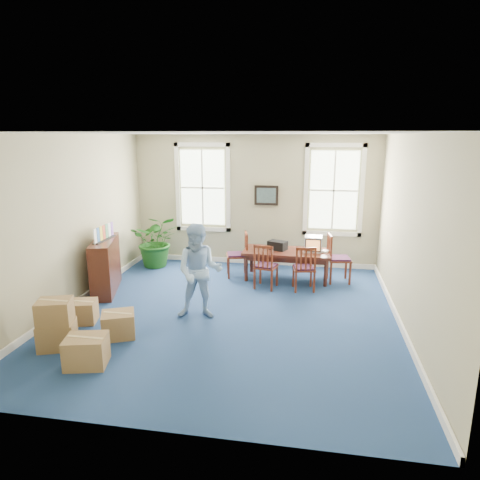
% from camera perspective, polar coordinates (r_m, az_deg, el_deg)
% --- Properties ---
extents(floor, '(6.50, 6.50, 0.00)m').
position_cam_1_polar(floor, '(7.91, -1.48, -9.84)').
color(floor, navy).
rests_on(floor, ground).
extents(ceiling, '(6.50, 6.50, 0.00)m').
position_cam_1_polar(ceiling, '(7.25, -1.64, 14.04)').
color(ceiling, white).
rests_on(ceiling, ground).
extents(wall_back, '(6.50, 0.00, 6.50)m').
position_cam_1_polar(wall_back, '(10.57, 1.92, 5.24)').
color(wall_back, tan).
rests_on(wall_back, ground).
extents(wall_front, '(6.50, 0.00, 6.50)m').
position_cam_1_polar(wall_front, '(4.40, -9.96, -7.29)').
color(wall_front, tan).
rests_on(wall_front, ground).
extents(wall_left, '(0.00, 6.50, 6.50)m').
position_cam_1_polar(wall_left, '(8.52, -21.78, 2.19)').
color(wall_left, tan).
rests_on(wall_left, ground).
extents(wall_right, '(0.00, 6.50, 6.50)m').
position_cam_1_polar(wall_right, '(7.44, 21.74, 0.63)').
color(wall_right, tan).
rests_on(wall_right, ground).
extents(baseboard_back, '(6.00, 0.04, 0.12)m').
position_cam_1_polar(baseboard_back, '(10.87, 1.83, -2.84)').
color(baseboard_back, white).
rests_on(baseboard_back, ground).
extents(baseboard_left, '(0.04, 6.50, 0.12)m').
position_cam_1_polar(baseboard_left, '(8.91, -20.73, -7.56)').
color(baseboard_left, white).
rests_on(baseboard_left, ground).
extents(baseboard_right, '(0.04, 6.50, 0.12)m').
position_cam_1_polar(baseboard_right, '(7.90, 20.52, -10.30)').
color(baseboard_right, white).
rests_on(baseboard_right, ground).
extents(window_left, '(1.40, 0.12, 2.20)m').
position_cam_1_polar(window_left, '(10.76, -5.00, 6.96)').
color(window_left, white).
rests_on(window_left, ground).
extents(window_right, '(1.40, 0.12, 2.20)m').
position_cam_1_polar(window_right, '(10.42, 12.39, 6.47)').
color(window_right, white).
rests_on(window_right, ground).
extents(wall_picture, '(0.58, 0.06, 0.48)m').
position_cam_1_polar(wall_picture, '(10.46, 3.53, 5.96)').
color(wall_picture, black).
rests_on(wall_picture, ground).
extents(conference_table, '(1.96, 0.94, 0.66)m').
position_cam_1_polar(conference_table, '(9.71, 6.25, -3.29)').
color(conference_table, '#461F15').
rests_on(conference_table, ground).
extents(crt_tv, '(0.39, 0.42, 0.34)m').
position_cam_1_polar(crt_tv, '(9.61, 9.75, -0.49)').
color(crt_tv, '#B7B7BC').
rests_on(crt_tv, conference_table).
extents(game_console, '(0.20, 0.21, 0.04)m').
position_cam_1_polar(game_console, '(9.61, 11.29, -1.48)').
color(game_console, white).
rests_on(game_console, conference_table).
extents(equipment_bag, '(0.48, 0.40, 0.20)m').
position_cam_1_polar(equipment_bag, '(9.65, 5.03, -0.71)').
color(equipment_bag, black).
rests_on(equipment_bag, conference_table).
extents(chair_near_left, '(0.52, 0.52, 0.98)m').
position_cam_1_polar(chair_near_left, '(9.07, 3.50, -3.43)').
color(chair_near_left, maroon).
rests_on(chair_near_left, ground).
extents(chair_near_right, '(0.51, 0.51, 0.97)m').
position_cam_1_polar(chair_near_right, '(9.02, 8.52, -3.65)').
color(chair_near_right, maroon).
rests_on(chair_near_right, ground).
extents(chair_end_left, '(0.56, 0.56, 1.03)m').
position_cam_1_polar(chair_end_left, '(9.79, -0.42, -1.95)').
color(chair_end_left, maroon).
rests_on(chair_end_left, ground).
extents(chair_end_right, '(0.55, 0.55, 1.07)m').
position_cam_1_polar(chair_end_right, '(9.66, 13.08, -2.39)').
color(chair_end_right, maroon).
rests_on(chair_end_right, ground).
extents(man, '(0.91, 0.75, 1.70)m').
position_cam_1_polar(man, '(7.53, -5.43, -4.21)').
color(man, '#9ABFEA').
rests_on(man, ground).
extents(credenza, '(0.79, 1.45, 1.10)m').
position_cam_1_polar(credenza, '(9.27, -17.50, -3.28)').
color(credenza, '#461F15').
rests_on(credenza, ground).
extents(brochure_rack, '(0.24, 0.74, 0.32)m').
position_cam_1_polar(brochure_rack, '(9.09, -17.71, 1.01)').
color(brochure_rack, '#99999E').
rests_on(brochure_rack, credenza).
extents(potted_plant, '(1.37, 1.26, 1.29)m').
position_cam_1_polar(potted_plant, '(10.71, -11.06, -0.10)').
color(potted_plant, '#184D15').
rests_on(potted_plant, ground).
extents(cardboard_boxes, '(1.79, 1.79, 0.81)m').
position_cam_1_polar(cardboard_boxes, '(7.13, -21.52, -10.01)').
color(cardboard_boxes, '#997346').
rests_on(cardboard_boxes, ground).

